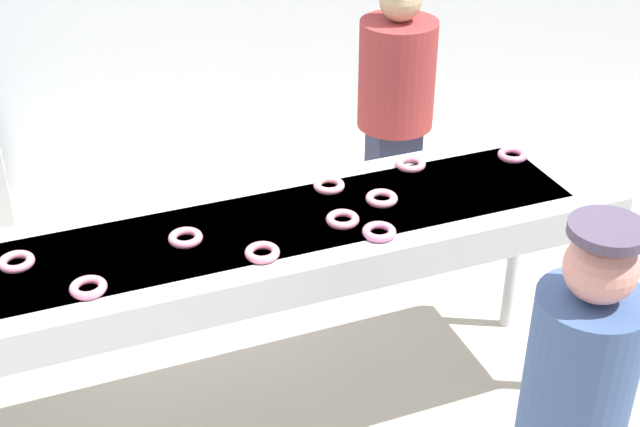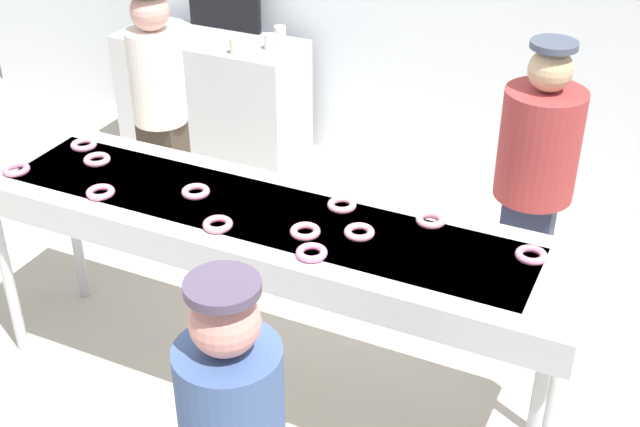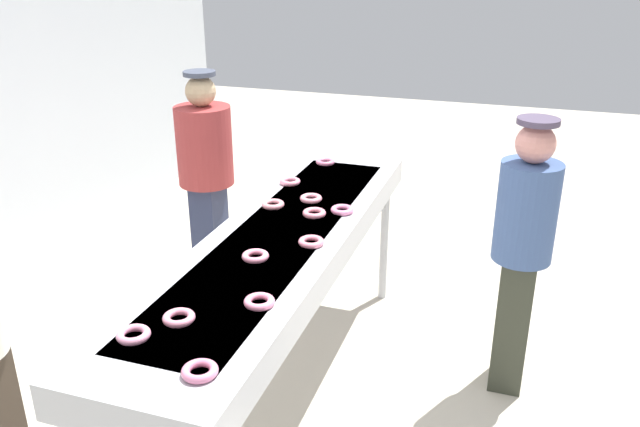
{
  "view_description": "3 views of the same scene",
  "coord_description": "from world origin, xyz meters",
  "px_view_note": "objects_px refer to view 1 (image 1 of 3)",
  "views": [
    {
      "loc": [
        -0.84,
        -2.7,
        2.78
      ],
      "look_at": [
        0.19,
        -0.04,
        1.06
      ],
      "focal_mm": 50.03,
      "sensor_mm": 36.0,
      "label": 1
    },
    {
      "loc": [
        1.56,
        -2.71,
        2.89
      ],
      "look_at": [
        0.28,
        0.01,
        1.08
      ],
      "focal_mm": 47.92,
      "sensor_mm": 36.0,
      "label": 2
    },
    {
      "loc": [
        -2.74,
        -1.12,
        2.34
      ],
      "look_at": [
        0.13,
        -0.16,
        1.1
      ],
      "focal_mm": 36.11,
      "sensor_mm": 36.0,
      "label": 3
    }
  ],
  "objects_px": {
    "strawberry_donut_10": "(379,232)",
    "customer_waiting": "(570,426)",
    "strawberry_donut_3": "(185,238)",
    "strawberry_donut_2": "(343,219)",
    "strawberry_donut_7": "(262,253)",
    "strawberry_donut_5": "(329,185)",
    "strawberry_donut_9": "(512,155)",
    "fryer_conveyor": "(269,243)",
    "strawberry_donut_11": "(88,288)",
    "strawberry_donut_8": "(16,262)",
    "worker_assistant": "(395,108)",
    "strawberry_donut_0": "(381,198)",
    "strawberry_donut_6": "(411,164)"
  },
  "relations": [
    {
      "from": "strawberry_donut_10",
      "to": "customer_waiting",
      "type": "height_order",
      "value": "customer_waiting"
    },
    {
      "from": "strawberry_donut_3",
      "to": "customer_waiting",
      "type": "bearing_deg",
      "value": -53.42
    },
    {
      "from": "strawberry_donut_2",
      "to": "strawberry_donut_7",
      "type": "relative_size",
      "value": 1.0
    },
    {
      "from": "strawberry_donut_5",
      "to": "strawberry_donut_10",
      "type": "bearing_deg",
      "value": -83.71
    },
    {
      "from": "strawberry_donut_5",
      "to": "strawberry_donut_9",
      "type": "xyz_separation_m",
      "value": [
        0.82,
        -0.04,
        0.0
      ]
    },
    {
      "from": "strawberry_donut_9",
      "to": "strawberry_donut_10",
      "type": "distance_m",
      "value": 0.85
    },
    {
      "from": "fryer_conveyor",
      "to": "strawberry_donut_9",
      "type": "distance_m",
      "value": 1.14
    },
    {
      "from": "strawberry_donut_3",
      "to": "strawberry_donut_11",
      "type": "distance_m",
      "value": 0.42
    },
    {
      "from": "strawberry_donut_2",
      "to": "strawberry_donut_8",
      "type": "xyz_separation_m",
      "value": [
        -1.16,
        0.15,
        0.0
      ]
    },
    {
      "from": "strawberry_donut_8",
      "to": "strawberry_donut_9",
      "type": "distance_m",
      "value": 2.03
    },
    {
      "from": "fryer_conveyor",
      "to": "strawberry_donut_3",
      "type": "distance_m",
      "value": 0.33
    },
    {
      "from": "strawberry_donut_8",
      "to": "worker_assistant",
      "type": "xyz_separation_m",
      "value": [
        1.87,
        0.87,
        -0.1
      ]
    },
    {
      "from": "strawberry_donut_7",
      "to": "customer_waiting",
      "type": "bearing_deg",
      "value": -56.78
    },
    {
      "from": "fryer_conveyor",
      "to": "strawberry_donut_7",
      "type": "relative_size",
      "value": 22.33
    },
    {
      "from": "strawberry_donut_0",
      "to": "strawberry_donut_11",
      "type": "xyz_separation_m",
      "value": [
        -1.15,
        -0.18,
        0.0
      ]
    },
    {
      "from": "strawberry_donut_10",
      "to": "worker_assistant",
      "type": "xyz_separation_m",
      "value": [
        0.62,
        1.15,
        -0.1
      ]
    },
    {
      "from": "strawberry_donut_11",
      "to": "strawberry_donut_7",
      "type": "bearing_deg",
      "value": -0.99
    },
    {
      "from": "strawberry_donut_5",
      "to": "worker_assistant",
      "type": "height_order",
      "value": "worker_assistant"
    },
    {
      "from": "strawberry_donut_6",
      "to": "strawberry_donut_9",
      "type": "distance_m",
      "value": 0.45
    },
    {
      "from": "strawberry_donut_5",
      "to": "strawberry_donut_10",
      "type": "xyz_separation_m",
      "value": [
        0.04,
        -0.39,
        0.0
      ]
    },
    {
      "from": "strawberry_donut_2",
      "to": "strawberry_donut_11",
      "type": "bearing_deg",
      "value": -174.41
    },
    {
      "from": "strawberry_donut_9",
      "to": "worker_assistant",
      "type": "relative_size",
      "value": 0.08
    },
    {
      "from": "strawberry_donut_3",
      "to": "strawberry_donut_5",
      "type": "bearing_deg",
      "value": 14.97
    },
    {
      "from": "strawberry_donut_0",
      "to": "strawberry_donut_8",
      "type": "relative_size",
      "value": 1.0
    },
    {
      "from": "strawberry_donut_2",
      "to": "worker_assistant",
      "type": "relative_size",
      "value": 0.08
    },
    {
      "from": "strawberry_donut_2",
      "to": "strawberry_donut_6",
      "type": "bearing_deg",
      "value": 35.03
    },
    {
      "from": "strawberry_donut_8",
      "to": "strawberry_donut_11",
      "type": "relative_size",
      "value": 1.0
    },
    {
      "from": "strawberry_donut_7",
      "to": "strawberry_donut_11",
      "type": "relative_size",
      "value": 1.0
    },
    {
      "from": "strawberry_donut_0",
      "to": "strawberry_donut_2",
      "type": "relative_size",
      "value": 1.0
    },
    {
      "from": "strawberry_donut_2",
      "to": "strawberry_donut_11",
      "type": "distance_m",
      "value": 0.96
    },
    {
      "from": "customer_waiting",
      "to": "strawberry_donut_2",
      "type": "bearing_deg",
      "value": 107.28
    },
    {
      "from": "strawberry_donut_6",
      "to": "worker_assistant",
      "type": "xyz_separation_m",
      "value": [
        0.28,
        0.72,
        -0.1
      ]
    },
    {
      "from": "strawberry_donut_3",
      "to": "strawberry_donut_10",
      "type": "xyz_separation_m",
      "value": [
        0.67,
        -0.22,
        0.0
      ]
    },
    {
      "from": "strawberry_donut_0",
      "to": "strawberry_donut_11",
      "type": "relative_size",
      "value": 1.0
    },
    {
      "from": "strawberry_donut_3",
      "to": "strawberry_donut_9",
      "type": "distance_m",
      "value": 1.45
    },
    {
      "from": "strawberry_donut_0",
      "to": "strawberry_donut_3",
      "type": "xyz_separation_m",
      "value": [
        -0.78,
        -0.0,
        0.0
      ]
    },
    {
      "from": "worker_assistant",
      "to": "customer_waiting",
      "type": "height_order",
      "value": "worker_assistant"
    },
    {
      "from": "strawberry_donut_11",
      "to": "customer_waiting",
      "type": "xyz_separation_m",
      "value": [
        1.24,
        -0.98,
        -0.17
      ]
    },
    {
      "from": "strawberry_donut_11",
      "to": "strawberry_donut_6",
      "type": "bearing_deg",
      "value": 15.96
    },
    {
      "from": "strawberry_donut_0",
      "to": "strawberry_donut_3",
      "type": "relative_size",
      "value": 1.0
    },
    {
      "from": "strawberry_donut_5",
      "to": "worker_assistant",
      "type": "distance_m",
      "value": 1.02
    },
    {
      "from": "strawberry_donut_3",
      "to": "strawberry_donut_6",
      "type": "distance_m",
      "value": 1.03
    },
    {
      "from": "strawberry_donut_7",
      "to": "strawberry_donut_8",
      "type": "relative_size",
      "value": 1.0
    },
    {
      "from": "strawberry_donut_2",
      "to": "worker_assistant",
      "type": "height_order",
      "value": "worker_assistant"
    },
    {
      "from": "strawberry_donut_0",
      "to": "strawberry_donut_3",
      "type": "height_order",
      "value": "same"
    },
    {
      "from": "strawberry_donut_8",
      "to": "strawberry_donut_10",
      "type": "bearing_deg",
      "value": -12.56
    },
    {
      "from": "strawberry_donut_10",
      "to": "strawberry_donut_9",
      "type": "bearing_deg",
      "value": 24.1
    },
    {
      "from": "strawberry_donut_8",
      "to": "strawberry_donut_0",
      "type": "bearing_deg",
      "value": -2.52
    },
    {
      "from": "strawberry_donut_7",
      "to": "strawberry_donut_2",
      "type": "bearing_deg",
      "value": 16.54
    },
    {
      "from": "strawberry_donut_10",
      "to": "customer_waiting",
      "type": "distance_m",
      "value": 0.98
    }
  ]
}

